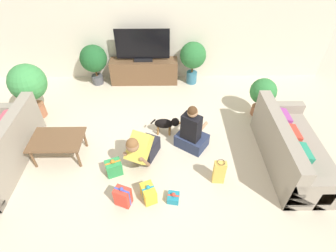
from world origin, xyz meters
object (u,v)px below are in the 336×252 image
object	(u,v)px
potted_plant_corner_right	(263,93)
gift_bag_a	(219,172)
sofa_right	(291,149)
gift_box_d	(173,198)
coffee_table	(57,141)
potted_plant_back_left	(94,60)
person_kneeling	(142,148)
tv	(143,47)
gift_box_c	(114,168)
person_sitting	(192,133)
dog	(167,124)
tv_console	(144,71)
potted_plant_corner_left	(28,84)
gift_box_a	(123,196)
gift_box_b	(149,193)
potted_plant_back_right	(193,57)

from	to	relation	value
potted_plant_corner_right	gift_bag_a	distance (m)	2.06
sofa_right	gift_box_d	bearing A→B (deg)	110.80
coffee_table	gift_bag_a	bearing A→B (deg)	-12.33
potted_plant_back_left	person_kneeling	world-z (taller)	potted_plant_back_left
sofa_right	tv	world-z (taller)	tv
gift_box_d	gift_box_c	bearing A→B (deg)	151.05
person_sitting	gift_bag_a	bearing A→B (deg)	150.08
coffee_table	potted_plant_back_left	xyz separation A→B (m)	(0.18, 2.40, 0.25)
sofa_right	person_kneeling	distance (m)	2.47
person_sitting	gift_box_c	xyz separation A→B (m)	(-1.31, -0.61, -0.19)
sofa_right	dog	xyz separation A→B (m)	(-2.05, 0.74, -0.06)
potted_plant_back_left	gift_box_d	size ratio (longest dim) A/B	4.76
potted_plant_corner_right	potted_plant_back_left	bearing A→B (deg)	160.43
potted_plant_corner_right	gift_box_d	size ratio (longest dim) A/B	4.09
coffee_table	person_sitting	distance (m)	2.29
sofa_right	tv	bearing A→B (deg)	44.40
gift_box_c	tv_console	bearing A→B (deg)	82.93
potted_plant_corner_left	gift_box_d	bearing A→B (deg)	-37.36
tv_console	dog	world-z (taller)	tv_console
coffee_table	person_kneeling	xyz separation A→B (m)	(1.43, -0.16, -0.02)
gift_box_a	gift_box_b	xyz separation A→B (m)	(0.37, 0.08, -0.04)
potted_plant_corner_left	dog	xyz separation A→B (m)	(2.63, -0.58, -0.52)
tv_console	potted_plant_corner_right	size ratio (longest dim) A/B	1.92
potted_plant_back_right	gift_box_c	distance (m)	3.21
potted_plant_back_right	potted_plant_corner_left	bearing A→B (deg)	-159.00
coffee_table	gift_bag_a	world-z (taller)	gift_bag_a
dog	person_sitting	bearing A→B (deg)	-124.63
person_kneeling	gift_bag_a	world-z (taller)	person_kneeling
gift_box_a	sofa_right	bearing A→B (deg)	16.20
gift_box_a	person_sitting	bearing A→B (deg)	47.14
tv	gift_bag_a	bearing A→B (deg)	-66.37
gift_box_a	potted_plant_corner_right	bearing A→B (deg)	39.22
dog	gift_box_a	size ratio (longest dim) A/B	1.52
coffee_table	dog	size ratio (longest dim) A/B	1.52
person_kneeling	gift_box_a	distance (m)	0.86
gift_box_c	gift_box_d	size ratio (longest dim) A/B	1.57
potted_plant_corner_right	sofa_right	bearing A→B (deg)	-83.72
dog	gift_box_c	size ratio (longest dim) A/B	1.79
tv	potted_plant_back_right	world-z (taller)	tv
potted_plant_corner_left	gift_box_c	world-z (taller)	potted_plant_corner_left
tv	person_sitting	distance (m)	2.50
tv_console	person_kneeling	bearing A→B (deg)	-87.72
coffee_table	person_sitting	size ratio (longest dim) A/B	0.95
potted_plant_corner_left	potted_plant_back_right	bearing A→B (deg)	21.00
coffee_table	person_kneeling	bearing A→B (deg)	-6.36
sofa_right	potted_plant_corner_right	size ratio (longest dim) A/B	2.31
potted_plant_corner_right	person_sitting	distance (m)	1.74
tv	gift_box_d	xyz separation A→B (m)	(0.60, -3.37, -0.85)
gift_box_a	tv_console	bearing A→B (deg)	87.71
person_sitting	potted_plant_back_left	bearing A→B (deg)	-11.04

